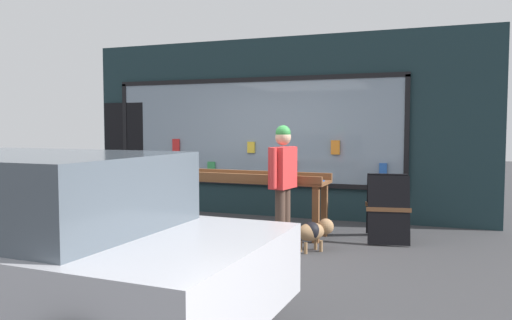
{
  "coord_description": "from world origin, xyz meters",
  "views": [
    {
      "loc": [
        2.73,
        -6.21,
        1.61
      ],
      "look_at": [
        0.23,
        0.6,
        1.14
      ],
      "focal_mm": 35.0,
      "sensor_mm": 36.0,
      "label": 1
    }
  ],
  "objects_px": {
    "display_table_main": "(247,184)",
    "parked_car": "(28,239)",
    "sandwich_board_sign": "(387,207)",
    "small_dog": "(314,231)",
    "person_browsing": "(283,176)"
  },
  "relations": [
    {
      "from": "display_table_main",
      "to": "parked_car",
      "type": "bearing_deg",
      "value": -93.98
    },
    {
      "from": "display_table_main",
      "to": "small_dog",
      "type": "distance_m",
      "value": 1.52
    },
    {
      "from": "person_browsing",
      "to": "sandwich_board_sign",
      "type": "bearing_deg",
      "value": -48.17
    },
    {
      "from": "sandwich_board_sign",
      "to": "display_table_main",
      "type": "bearing_deg",
      "value": 177.25
    },
    {
      "from": "sandwich_board_sign",
      "to": "parked_car",
      "type": "relative_size",
      "value": 0.23
    },
    {
      "from": "person_browsing",
      "to": "small_dog",
      "type": "height_order",
      "value": "person_browsing"
    },
    {
      "from": "small_dog",
      "to": "sandwich_board_sign",
      "type": "relative_size",
      "value": 0.56
    },
    {
      "from": "person_browsing",
      "to": "small_dog",
      "type": "xyz_separation_m",
      "value": [
        0.47,
        -0.16,
        -0.69
      ]
    },
    {
      "from": "display_table_main",
      "to": "small_dog",
      "type": "xyz_separation_m",
      "value": [
        1.23,
        -0.75,
        -0.48
      ]
    },
    {
      "from": "person_browsing",
      "to": "small_dog",
      "type": "relative_size",
      "value": 3.17
    },
    {
      "from": "display_table_main",
      "to": "small_dog",
      "type": "bearing_deg",
      "value": -31.34
    },
    {
      "from": "parked_car",
      "to": "display_table_main",
      "type": "bearing_deg",
      "value": 88.45
    },
    {
      "from": "sandwich_board_sign",
      "to": "parked_car",
      "type": "xyz_separation_m",
      "value": [
        -2.34,
        -4.25,
        0.26
      ]
    },
    {
      "from": "small_dog",
      "to": "person_browsing",
      "type": "bearing_deg",
      "value": 111.92
    },
    {
      "from": "display_table_main",
      "to": "small_dog",
      "type": "height_order",
      "value": "display_table_main"
    }
  ]
}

